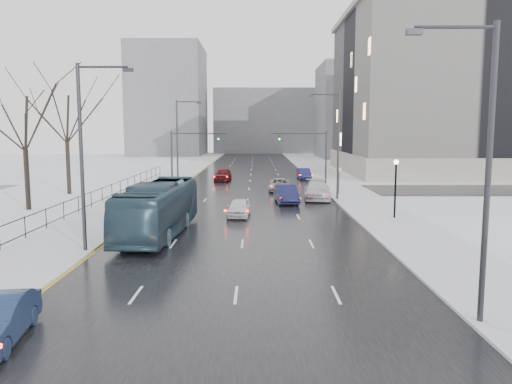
{
  "coord_description": "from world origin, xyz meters",
  "views": [
    {
      "loc": [
        0.81,
        -6.23,
        6.58
      ],
      "look_at": [
        0.79,
        26.47,
        2.5
      ],
      "focal_mm": 35.0,
      "sensor_mm": 36.0,
      "label": 1
    }
  ],
  "objects_px": {
    "sedan_right_cross": "(280,185)",
    "lamppost_r_mid": "(396,180)",
    "bus": "(159,209)",
    "no_uturn_sign": "(339,173)",
    "sedan_center_near": "(239,208)",
    "sedan_right_near": "(286,194)",
    "tree_park_d": "(29,211)",
    "mast_signal_left": "(181,153)",
    "tree_park_e": "(70,195)",
    "streetlight_l_near": "(85,148)",
    "streetlight_r_near": "(482,160)",
    "sedan_right_distant": "(304,174)",
    "sedan_center_far": "(223,175)",
    "mast_signal_right": "(316,153)",
    "streetlight_r_mid": "(336,140)",
    "streetlight_l_far": "(179,138)",
    "sedan_right_far": "(317,190)"
  },
  "relations": [
    {
      "from": "tree_park_e",
      "to": "streetlight_r_near",
      "type": "distance_m",
      "value": 43.39
    },
    {
      "from": "mast_signal_right",
      "to": "tree_park_d",
      "type": "bearing_deg",
      "value": -150.88
    },
    {
      "from": "tree_park_e",
      "to": "mast_signal_right",
      "type": "height_order",
      "value": "tree_park_e"
    },
    {
      "from": "tree_park_e",
      "to": "mast_signal_right",
      "type": "relative_size",
      "value": 2.08
    },
    {
      "from": "sedan_right_distant",
      "to": "lamppost_r_mid",
      "type": "bearing_deg",
      "value": -85.46
    },
    {
      "from": "mast_signal_left",
      "to": "no_uturn_sign",
      "type": "distance_m",
      "value": 17.1
    },
    {
      "from": "tree_park_e",
      "to": "sedan_right_near",
      "type": "bearing_deg",
      "value": -15.26
    },
    {
      "from": "mast_signal_left",
      "to": "sedan_center_near",
      "type": "xyz_separation_m",
      "value": [
        6.83,
        -16.83,
        -3.38
      ]
    },
    {
      "from": "streetlight_r_mid",
      "to": "sedan_right_cross",
      "type": "xyz_separation_m",
      "value": [
        -4.85,
        6.98,
        -4.9
      ]
    },
    {
      "from": "tree_park_e",
      "to": "streetlight_l_near",
      "type": "bearing_deg",
      "value": -67.31
    },
    {
      "from": "lamppost_r_mid",
      "to": "no_uturn_sign",
      "type": "height_order",
      "value": "lamppost_r_mid"
    },
    {
      "from": "tree_park_d",
      "to": "sedan_center_far",
      "type": "relative_size",
      "value": 2.59
    },
    {
      "from": "sedan_center_far",
      "to": "streetlight_r_mid",
      "type": "bearing_deg",
      "value": -53.48
    },
    {
      "from": "mast_signal_left",
      "to": "tree_park_e",
      "type": "bearing_deg",
      "value": -159.81
    },
    {
      "from": "sedan_right_far",
      "to": "streetlight_l_near",
      "type": "bearing_deg",
      "value": -120.42
    },
    {
      "from": "tree_park_e",
      "to": "streetlight_r_near",
      "type": "relative_size",
      "value": 1.35
    },
    {
      "from": "bus",
      "to": "sedan_right_near",
      "type": "height_order",
      "value": "bus"
    },
    {
      "from": "tree_park_d",
      "to": "streetlight_r_near",
      "type": "relative_size",
      "value": 1.25
    },
    {
      "from": "lamppost_r_mid",
      "to": "bus",
      "type": "height_order",
      "value": "lamppost_r_mid"
    },
    {
      "from": "sedan_right_far",
      "to": "streetlight_r_near",
      "type": "bearing_deg",
      "value": -81.99
    },
    {
      "from": "streetlight_r_near",
      "to": "tree_park_d",
      "type": "bearing_deg",
      "value": 137.25
    },
    {
      "from": "sedan_center_far",
      "to": "no_uturn_sign",
      "type": "bearing_deg",
      "value": -44.09
    },
    {
      "from": "sedan_center_near",
      "to": "sedan_center_far",
      "type": "bearing_deg",
      "value": 100.32
    },
    {
      "from": "streetlight_l_near",
      "to": "lamppost_r_mid",
      "type": "height_order",
      "value": "streetlight_l_near"
    },
    {
      "from": "sedan_center_near",
      "to": "tree_park_e",
      "type": "bearing_deg",
      "value": 147.94
    },
    {
      "from": "streetlight_r_near",
      "to": "sedan_right_far",
      "type": "relative_size",
      "value": 1.68
    },
    {
      "from": "sedan_right_cross",
      "to": "lamppost_r_mid",
      "type": "bearing_deg",
      "value": -61.73
    },
    {
      "from": "streetlight_r_near",
      "to": "no_uturn_sign",
      "type": "distance_m",
      "value": 34.18
    },
    {
      "from": "lamppost_r_mid",
      "to": "sedan_right_cross",
      "type": "distance_m",
      "value": 18.77
    },
    {
      "from": "streetlight_l_far",
      "to": "sedan_right_near",
      "type": "xyz_separation_m",
      "value": [
        11.67,
        -13.92,
        -4.76
      ]
    },
    {
      "from": "tree_park_d",
      "to": "sedan_right_cross",
      "type": "relative_size",
      "value": 2.56
    },
    {
      "from": "sedan_right_near",
      "to": "sedan_center_far",
      "type": "height_order",
      "value": "sedan_center_far"
    },
    {
      "from": "bus",
      "to": "sedan_right_distant",
      "type": "bearing_deg",
      "value": 73.79
    },
    {
      "from": "streetlight_l_far",
      "to": "lamppost_r_mid",
      "type": "height_order",
      "value": "streetlight_l_far"
    },
    {
      "from": "lamppost_r_mid",
      "to": "sedan_right_distant",
      "type": "distance_m",
      "value": 30.54
    },
    {
      "from": "streetlight_r_mid",
      "to": "bus",
      "type": "height_order",
      "value": "streetlight_r_mid"
    },
    {
      "from": "streetlight_r_near",
      "to": "streetlight_r_mid",
      "type": "bearing_deg",
      "value": 90.0
    },
    {
      "from": "lamppost_r_mid",
      "to": "sedan_center_near",
      "type": "distance_m",
      "value": 11.77
    },
    {
      "from": "mast_signal_left",
      "to": "no_uturn_sign",
      "type": "bearing_deg",
      "value": -13.6
    },
    {
      "from": "streetlight_r_mid",
      "to": "sedan_center_far",
      "type": "distance_m",
      "value": 21.79
    },
    {
      "from": "mast_signal_right",
      "to": "sedan_center_far",
      "type": "xyz_separation_m",
      "value": [
        -10.83,
        9.78,
        -3.25
      ]
    },
    {
      "from": "streetlight_l_far",
      "to": "mast_signal_right",
      "type": "bearing_deg",
      "value": -14.48
    },
    {
      "from": "no_uturn_sign",
      "to": "sedan_right_cross",
      "type": "bearing_deg",
      "value": 153.09
    },
    {
      "from": "sedan_right_distant",
      "to": "tree_park_d",
      "type": "bearing_deg",
      "value": -136.25
    },
    {
      "from": "no_uturn_sign",
      "to": "tree_park_e",
      "type": "bearing_deg",
      "value": 180.0
    },
    {
      "from": "sedan_center_near",
      "to": "sedan_right_near",
      "type": "relative_size",
      "value": 0.81
    },
    {
      "from": "streetlight_l_far",
      "to": "bus",
      "type": "distance_m",
      "value": 27.88
    },
    {
      "from": "streetlight_r_mid",
      "to": "mast_signal_right",
      "type": "relative_size",
      "value": 1.54
    },
    {
      "from": "no_uturn_sign",
      "to": "sedan_center_near",
      "type": "xyz_separation_m",
      "value": [
        -9.7,
        -12.83,
        -1.58
      ]
    },
    {
      "from": "tree_park_d",
      "to": "streetlight_l_near",
      "type": "distance_m",
      "value": 17.9
    }
  ]
}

